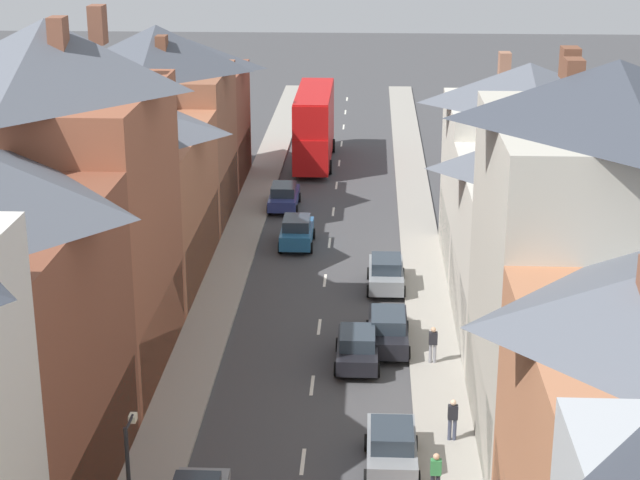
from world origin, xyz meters
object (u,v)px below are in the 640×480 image
object	(u,v)px
car_near_blue	(284,196)
car_parked_right_a	(357,347)
pedestrian_mid_left	(436,473)
pedestrian_far_left	(433,343)
car_parked_left_a	(297,231)
car_mid_black	(386,273)
double_decker_bus_lead	(314,125)
car_mid_white	(392,447)
pedestrian_mid_right	(453,418)
car_parked_left_b	(388,329)

from	to	relation	value
car_near_blue	car_parked_right_a	bearing A→B (deg)	-77.72
pedestrian_mid_left	pedestrian_far_left	world-z (taller)	same
car_parked_left_a	car_mid_black	world-z (taller)	car_parked_left_a
double_decker_bus_lead	car_near_blue	xyz separation A→B (m)	(-1.29, -11.39, -2.02)
car_mid_white	pedestrian_mid_left	size ratio (longest dim) A/B	2.41
car_mid_black	pedestrian_far_left	bearing A→B (deg)	-78.18
double_decker_bus_lead	pedestrian_mid_right	size ratio (longest dim) A/B	6.71
car_parked_right_a	car_mid_white	bearing A→B (deg)	-81.24
car_parked_left_a	car_mid_white	xyz separation A→B (m)	(4.90, -23.73, -0.00)
car_parked_left_b	pedestrian_mid_left	distance (m)	12.32
car_mid_black	pedestrian_far_left	xyz separation A→B (m)	(1.86, -8.90, 0.19)
car_near_blue	pedestrian_mid_left	world-z (taller)	pedestrian_mid_left
car_parked_left_a	pedestrian_mid_right	size ratio (longest dim) A/B	2.49
car_mid_white	car_parked_right_a	bearing A→B (deg)	98.76
double_decker_bus_lead	pedestrian_mid_left	size ratio (longest dim) A/B	6.71
car_parked_right_a	car_mid_white	size ratio (longest dim) A/B	1.02
pedestrian_far_left	pedestrian_mid_left	bearing A→B (deg)	-92.52
car_near_blue	pedestrian_mid_right	size ratio (longest dim) A/B	2.67
double_decker_bus_lead	pedestrian_mid_right	world-z (taller)	double_decker_bus_lead
car_near_blue	car_parked_right_a	size ratio (longest dim) A/B	1.09
car_parked_left_b	pedestrian_mid_right	bearing A→B (deg)	-75.15
double_decker_bus_lead	pedestrian_far_left	xyz separation A→B (m)	(6.77, -33.85, -1.78)
car_parked_left_b	pedestrian_far_left	world-z (taller)	pedestrian_far_left
car_mid_black	pedestrian_mid_left	size ratio (longest dim) A/B	2.54
car_parked_right_a	pedestrian_mid_right	bearing A→B (deg)	-61.57
car_near_blue	pedestrian_mid_left	distance (m)	33.73
car_mid_black	pedestrian_mid_right	xyz separation A→B (m)	(2.23, -15.45, 0.19)
double_decker_bus_lead	car_parked_left_b	xyz separation A→B (m)	(4.91, -32.01, -1.98)
double_decker_bus_lead	pedestrian_mid_left	distance (m)	44.73
car_parked_left_b	pedestrian_mid_left	size ratio (longest dim) A/B	2.79
car_near_blue	car_parked_left_b	distance (m)	21.54
car_near_blue	pedestrian_mid_left	bearing A→B (deg)	-76.97
car_parked_right_a	car_parked_left_a	bearing A→B (deg)	103.25
double_decker_bus_lead	car_parked_right_a	distance (m)	34.14
car_parked_right_a	car_near_blue	bearing A→B (deg)	102.28
car_parked_right_a	pedestrian_far_left	distance (m)	3.17
pedestrian_mid_left	car_parked_left_a	bearing A→B (deg)	103.81
pedestrian_mid_right	pedestrian_far_left	bearing A→B (deg)	93.17
car_mid_white	pedestrian_mid_right	size ratio (longest dim) A/B	2.41
double_decker_bus_lead	car_parked_left_a	bearing A→B (deg)	-89.97
car_parked_left_b	pedestrian_far_left	xyz separation A→B (m)	(1.86, -1.84, 0.20)
car_mid_white	car_parked_left_b	bearing A→B (deg)	90.00
pedestrian_mid_left	pedestrian_mid_right	size ratio (longest dim) A/B	1.00
car_near_blue	car_parked_left_b	size ratio (longest dim) A/B	0.95
car_parked_right_a	pedestrian_mid_right	size ratio (longest dim) A/B	2.46
car_parked_left_a	pedestrian_mid_left	bearing A→B (deg)	-76.19
double_decker_bus_lead	pedestrian_far_left	size ratio (longest dim) A/B	6.71
car_parked_right_a	pedestrian_mid_left	distance (m)	10.70
pedestrian_far_left	double_decker_bus_lead	bearing A→B (deg)	101.31
car_parked_left_b	car_mid_black	bearing A→B (deg)	90.00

